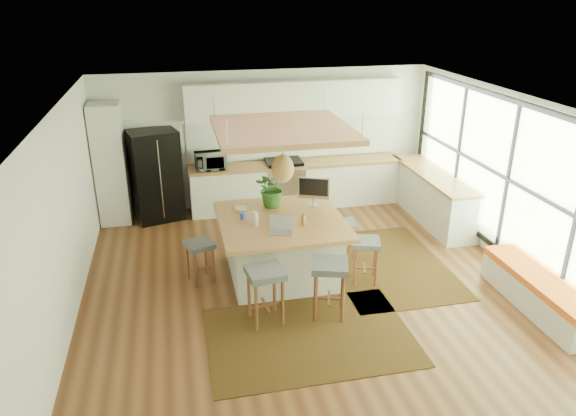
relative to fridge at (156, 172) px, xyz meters
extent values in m
plane|color=#582E19|center=(2.16, -3.15, -0.93)|extent=(7.00, 7.00, 0.00)
plane|color=white|center=(2.16, -3.15, 1.78)|extent=(7.00, 7.00, 0.00)
plane|color=silver|center=(2.16, 0.35, 0.42)|extent=(6.50, 0.00, 6.50)
plane|color=silver|center=(2.16, -6.65, 0.42)|extent=(6.50, 0.00, 6.50)
plane|color=silver|center=(-1.09, -3.15, 0.42)|extent=(0.00, 7.00, 7.00)
plane|color=silver|center=(5.41, -3.15, 0.42)|extent=(0.00, 7.00, 7.00)
cube|color=silver|center=(-0.79, 0.03, 0.20)|extent=(0.55, 0.60, 2.25)
cube|color=silver|center=(2.71, 0.03, -0.49)|extent=(4.20, 0.60, 0.88)
cube|color=#9C6437|center=(2.71, 0.03, -0.03)|extent=(4.24, 0.64, 0.05)
cube|color=white|center=(2.71, 0.33, 0.43)|extent=(4.20, 0.02, 0.80)
cube|color=silver|center=(2.71, 0.17, 1.22)|extent=(4.20, 0.34, 0.70)
cube|color=silver|center=(5.09, -1.15, -0.49)|extent=(0.60, 2.50, 0.88)
cube|color=#9C6437|center=(5.09, -1.15, -0.03)|extent=(0.64, 2.54, 0.05)
cube|color=black|center=(1.88, -4.31, -0.92)|extent=(2.60, 1.80, 0.01)
cube|color=black|center=(3.56, -2.73, -0.92)|extent=(1.80, 2.60, 0.01)
imported|color=#A5A5AA|center=(1.04, -0.01, 0.19)|extent=(0.59, 0.35, 0.39)
imported|color=#1E4C19|center=(1.83, -2.09, 0.24)|extent=(0.81, 0.82, 0.47)
imported|color=beige|center=(1.33, -2.21, 0.03)|extent=(0.24, 0.24, 0.05)
cylinder|color=blue|center=(1.31, -2.55, 0.10)|extent=(0.07, 0.07, 0.19)
cylinder|color=#BCB9BF|center=(1.46, -2.80, 0.10)|extent=(0.07, 0.07, 0.19)
cylinder|color=#AE813A|center=(2.11, -2.95, 0.10)|extent=(0.07, 0.07, 0.19)
camera|label=1|loc=(0.40, -9.77, 3.19)|focal=33.21mm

